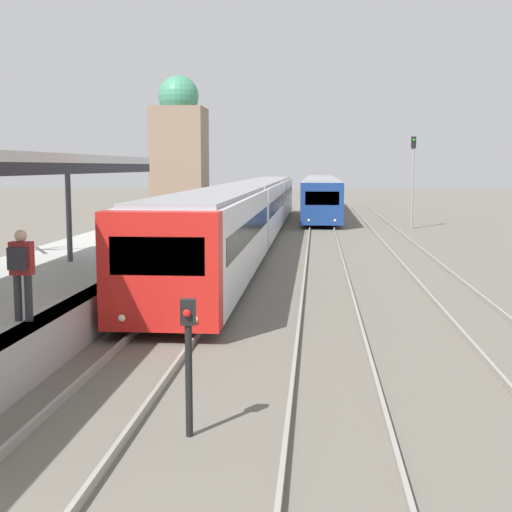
# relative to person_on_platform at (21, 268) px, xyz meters

# --- Properties ---
(person_on_platform) EXTENTS (0.40, 0.40, 1.66)m
(person_on_platform) POSITION_rel_person_on_platform_xyz_m (0.00, 0.00, 0.00)
(person_on_platform) COLOR #2D2D33
(person_on_platform) RESTS_ON station_platform
(train_near) EXTENTS (2.61, 44.27, 2.93)m
(train_near) POSITION_rel_person_on_platform_xyz_m (1.98, 24.38, -0.32)
(train_near) COLOR red
(train_near) RESTS_ON ground_plane
(train_far) EXTENTS (2.60, 27.90, 2.91)m
(train_far) POSITION_rel_person_on_platform_xyz_m (5.62, 44.12, -0.33)
(train_far) COLOR navy
(train_far) RESTS_ON ground_plane
(signal_post_near) EXTENTS (0.20, 0.21, 1.95)m
(signal_post_near) POSITION_rel_person_on_platform_xyz_m (3.54, -2.79, -0.75)
(signal_post_near) COLOR black
(signal_post_near) RESTS_ON ground_plane
(signal_mast_far) EXTENTS (0.28, 0.29, 5.54)m
(signal_mast_far) POSITION_rel_person_on_platform_xyz_m (11.06, 31.62, 1.50)
(signal_mast_far) COLOR gray
(signal_mast_far) RESTS_ON ground_plane
(distant_domed_building) EXTENTS (4.10, 4.10, 10.80)m
(distant_domed_building) POSITION_rel_person_on_platform_xyz_m (-5.56, 43.81, 3.15)
(distant_domed_building) COLOR #89705B
(distant_domed_building) RESTS_ON ground_plane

